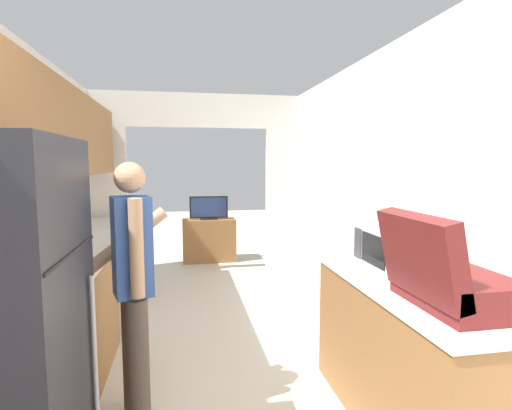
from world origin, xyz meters
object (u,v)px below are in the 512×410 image
range_oven (93,281)px  microwave (398,247)px  tv_cabinet (209,240)px  suitcase (444,277)px  television (209,208)px  person (133,286)px

range_oven → microwave: microwave is taller
tv_cabinet → range_oven: bearing=-117.5°
range_oven → suitcase: (2.09, -2.26, 0.58)m
suitcase → television: size_ratio=0.97×
suitcase → microwave: size_ratio=1.14×
tv_cabinet → television: television is taller
television → person: bearing=-100.2°
microwave → television: (-0.98, 3.97, -0.16)m
range_oven → tv_cabinet: 2.74m
range_oven → suitcase: suitcase is taller
suitcase → person: bearing=154.3°
person → tv_cabinet: person is taller
suitcase → tv_cabinet: bearing=100.0°
person → microwave: bearing=-108.3°
person → tv_cabinet: bearing=-26.7°
person → television: 3.98m
person → suitcase: person is taller
microwave → television: bearing=103.9°
range_oven → television: television is taller
person → television: (0.70, 3.92, 0.02)m
range_oven → suitcase: size_ratio=1.74×
range_oven → tv_cabinet: (1.27, 2.43, -0.11)m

